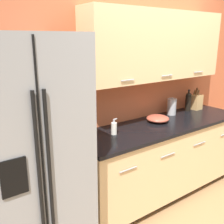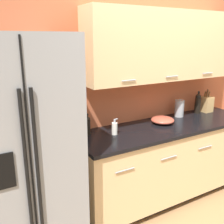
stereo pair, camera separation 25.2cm
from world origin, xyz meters
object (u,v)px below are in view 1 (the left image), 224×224
object	(u,v)px
mixing_bowl	(158,119)
steel_canister	(172,107)
wine_bottle	(188,101)
oil_bottle	(87,126)
refrigerator	(25,160)
knife_block	(196,102)
soap_dispenser	(114,128)

from	to	relation	value
mixing_bowl	steel_canister	bearing A→B (deg)	17.30
mixing_bowl	wine_bottle	bearing A→B (deg)	9.05
oil_bottle	steel_canister	size ratio (longest dim) A/B	0.98
refrigerator	knife_block	world-z (taller)	refrigerator
wine_bottle	soap_dispenser	bearing A→B (deg)	-173.90
wine_bottle	oil_bottle	world-z (taller)	wine_bottle
refrigerator	mixing_bowl	bearing A→B (deg)	5.52
knife_block	mixing_bowl	distance (m)	0.83
oil_bottle	steel_canister	bearing A→B (deg)	0.85
refrigerator	oil_bottle	size ratio (longest dim) A/B	8.61
knife_block	refrigerator	bearing A→B (deg)	-174.22
knife_block	soap_dispenser	distance (m)	1.48
refrigerator	mixing_bowl	xyz separation A→B (m)	(1.59, 0.15, 0.00)
refrigerator	knife_block	size ratio (longest dim) A/B	6.35
knife_block	soap_dispenser	world-z (taller)	knife_block
wine_bottle	steel_canister	bearing A→B (deg)	179.20
wine_bottle	steel_canister	distance (m)	0.31
wine_bottle	mixing_bowl	xyz separation A→B (m)	(-0.67, -0.11, -0.09)
soap_dispenser	knife_block	bearing A→B (deg)	4.86
knife_block	steel_canister	size ratio (longest dim) A/B	1.33
knife_block	steel_canister	world-z (taller)	knife_block
refrigerator	soap_dispenser	world-z (taller)	refrigerator
refrigerator	soap_dispenser	distance (m)	0.95
steel_canister	mixing_bowl	world-z (taller)	steel_canister
knife_block	mixing_bowl	xyz separation A→B (m)	(-0.82, -0.09, -0.07)
mixing_bowl	oil_bottle	bearing A→B (deg)	174.09
steel_canister	oil_bottle	bearing A→B (deg)	-179.15
refrigerator	steel_canister	size ratio (longest dim) A/B	8.46
refrigerator	steel_canister	distance (m)	1.97
knife_block	wine_bottle	bearing A→B (deg)	174.16
knife_block	mixing_bowl	size ratio (longest dim) A/B	1.13
refrigerator	wine_bottle	bearing A→B (deg)	6.57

